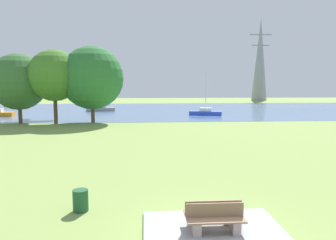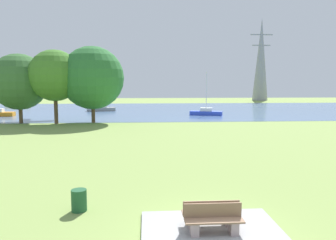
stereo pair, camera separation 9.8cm
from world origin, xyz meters
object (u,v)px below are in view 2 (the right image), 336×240
at_px(sailboat_gray, 101,109).
at_px(sailboat_blue, 206,112).
at_px(bench_facing_water, 210,215).
at_px(sailboat_yellow, 18,104).
at_px(tree_west_far, 92,78).
at_px(electricity_pylon, 261,60).
at_px(bench_facing_inland, 214,222).
at_px(tree_east_near, 55,76).
at_px(tree_west_near, 19,82).
at_px(litter_bin, 79,200).

relative_size(sailboat_gray, sailboat_blue, 0.80).
bearing_deg(bench_facing_water, sailboat_blue, 79.60).
xyz_separation_m(sailboat_yellow, sailboat_gray, (19.17, -13.67, -0.02)).
distance_m(sailboat_blue, tree_west_far, 18.35).
distance_m(sailboat_blue, electricity_pylon, 52.20).
bearing_deg(sailboat_yellow, tree_west_far, -56.47).
bearing_deg(bench_facing_water, electricity_pylon, 69.42).
height_order(bench_facing_inland, tree_east_near, tree_east_near).
height_order(bench_facing_inland, tree_west_near, tree_west_near).
relative_size(bench_facing_water, litter_bin, 2.25).
xyz_separation_m(bench_facing_inland, litter_bin, (-4.50, 2.34, -0.07)).
xyz_separation_m(sailboat_yellow, tree_east_near, (16.36, -31.80, 5.18)).
bearing_deg(tree_west_near, bench_facing_inland, -60.99).
xyz_separation_m(sailboat_blue, tree_west_near, (-23.99, -8.58, 4.46)).
distance_m(litter_bin, sailboat_gray, 45.78).
xyz_separation_m(sailboat_blue, electricity_pylon, (24.23, 44.83, 11.31)).
distance_m(sailboat_blue, tree_east_near, 22.37).
distance_m(sailboat_yellow, tree_east_near, 36.13).
relative_size(bench_facing_inland, sailboat_blue, 0.28).
relative_size(sailboat_yellow, tree_west_near, 0.87).
relative_size(tree_east_near, electricity_pylon, 0.37).
distance_m(bench_facing_inland, tree_west_near, 35.16).
relative_size(bench_facing_water, sailboat_gray, 0.35).
xyz_separation_m(litter_bin, tree_east_near, (-8.06, 27.35, 5.25)).
bearing_deg(tree_west_far, electricity_pylon, 53.42).
distance_m(bench_facing_inland, tree_east_near, 32.65).
bearing_deg(sailboat_gray, tree_west_near, -112.48).
distance_m(litter_bin, tree_west_near, 31.10).
relative_size(litter_bin, tree_east_near, 0.09).
bearing_deg(electricity_pylon, bench_facing_water, -110.58).
bearing_deg(tree_east_near, sailboat_gray, 81.19).
bearing_deg(tree_east_near, tree_west_far, 10.55).
relative_size(litter_bin, tree_west_far, 0.09).
relative_size(bench_facing_inland, tree_east_near, 0.21).
distance_m(sailboat_yellow, sailboat_gray, 23.54).
xyz_separation_m(sailboat_gray, sailboat_blue, (16.82, -8.74, 0.01)).
bearing_deg(bench_facing_inland, tree_west_near, 119.01).
xyz_separation_m(bench_facing_water, sailboat_blue, (7.07, 38.54, -0.01)).
relative_size(sailboat_gray, tree_west_near, 0.63).
xyz_separation_m(bench_facing_inland, tree_west_near, (-16.91, 30.50, 4.45)).
bearing_deg(tree_east_near, tree_west_near, 169.47).
xyz_separation_m(bench_facing_water, bench_facing_inland, (0.00, -0.54, 0.00)).
bearing_deg(litter_bin, tree_west_far, 97.81).
bearing_deg(bench_facing_inland, tree_east_near, 112.92).
distance_m(bench_facing_inland, sailboat_blue, 39.71).
bearing_deg(electricity_pylon, tree_east_near, -128.97).
bearing_deg(bench_facing_water, tree_west_near, 119.45).
relative_size(bench_facing_water, bench_facing_inland, 1.00).
bearing_deg(bench_facing_water, bench_facing_inland, -90.00).
relative_size(bench_facing_water, tree_west_near, 0.22).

